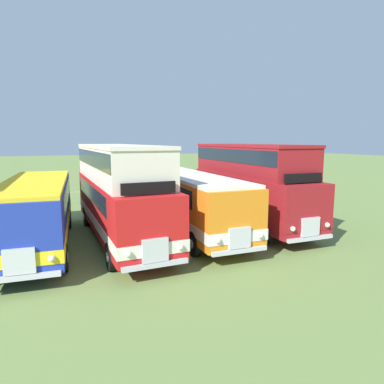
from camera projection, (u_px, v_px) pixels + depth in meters
bus_sixth_in_row at (37, 209)px, 14.71m from camera, size 3.09×10.17×2.99m
bus_seventh_in_row at (119, 188)px, 15.84m from camera, size 2.97×10.83×4.49m
bus_eighth_in_row at (190, 198)px, 17.28m from camera, size 2.68×10.50×2.99m
bus_ninth_in_row at (249, 181)px, 18.56m from camera, size 2.67×9.87×4.49m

